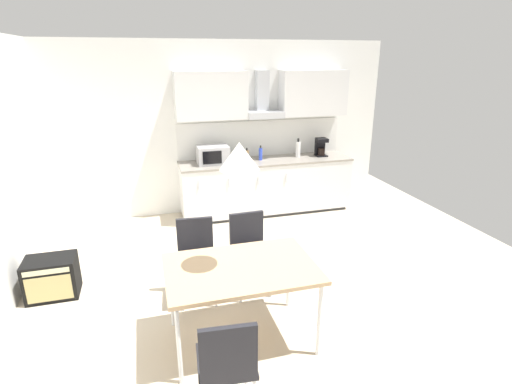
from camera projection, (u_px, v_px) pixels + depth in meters
ground_plane at (260, 305)px, 4.20m from camera, size 7.38×8.62×0.02m
wall_back at (209, 129)px, 6.42m from camera, size 5.90×0.10×2.72m
kitchen_counter at (266, 186)px, 6.59m from camera, size 2.79×0.68×0.89m
backsplash_tile at (261, 138)px, 6.64m from camera, size 2.77×0.02×0.59m
upper_wall_cabinets at (264, 95)px, 6.26m from camera, size 2.77×0.40×0.72m
microwave at (213, 155)px, 6.18m from camera, size 0.48×0.35×0.28m
coffee_maker at (321, 147)px, 6.67m from camera, size 0.18×0.19×0.30m
bottle_blue at (261, 154)px, 6.41m from camera, size 0.06×0.06×0.24m
bottle_brown at (247, 156)px, 6.30m from camera, size 0.06×0.06×0.22m
bottle_white at (298, 149)px, 6.60m from camera, size 0.08×0.08×0.31m
bottle_green at (237, 157)px, 6.26m from camera, size 0.07×0.07×0.22m
dining_table at (241, 272)px, 3.46m from camera, size 1.30×0.88×0.75m
chair_near_left at (227, 360)px, 2.70m from camera, size 0.43×0.43×0.87m
chair_far_right at (249, 245)px, 4.34m from camera, size 0.41×0.41×0.87m
chair_far_left at (196, 251)px, 4.19m from camera, size 0.43×0.43×0.87m
guitar_amp at (52, 277)px, 4.29m from camera, size 0.52×0.37×0.44m
pendant_lamp at (239, 156)px, 3.13m from camera, size 0.32×0.32×0.22m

